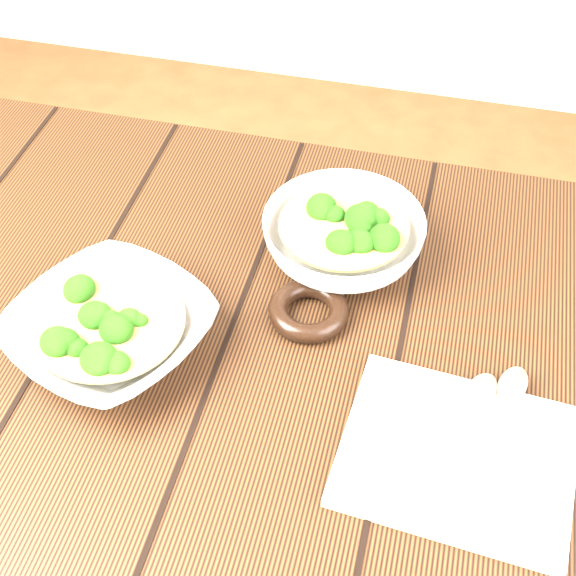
{
  "coord_description": "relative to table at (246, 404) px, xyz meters",
  "views": [
    {
      "loc": [
        0.19,
        -0.56,
        1.48
      ],
      "look_at": [
        0.04,
        0.06,
        0.8
      ],
      "focal_mm": 50.0,
      "sensor_mm": 36.0,
      "label": 1
    }
  ],
  "objects": [
    {
      "name": "spoon_left",
      "position": [
        0.26,
        -0.05,
        0.14
      ],
      "size": [
        0.08,
        0.19,
        0.01
      ],
      "color": "#A59E92",
      "rests_on": "napkin"
    },
    {
      "name": "napkin",
      "position": [
        0.26,
        -0.09,
        0.13
      ],
      "size": [
        0.25,
        0.21,
        0.01
      ],
      "primitive_type": "cube",
      "rotation": [
        0.0,
        0.0,
        -0.08
      ],
      "color": "beige",
      "rests_on": "table"
    },
    {
      "name": "soup_bowl_front",
      "position": [
        -0.15,
        -0.04,
        0.15
      ],
      "size": [
        0.29,
        0.29,
        0.06
      ],
      "color": "silver",
      "rests_on": "table"
    },
    {
      "name": "table",
      "position": [
        0.0,
        0.0,
        0.0
      ],
      "size": [
        1.2,
        0.8,
        0.75
      ],
      "color": "#3B2310",
      "rests_on": "ground"
    },
    {
      "name": "trivet",
      "position": [
        0.07,
        0.06,
        0.13
      ],
      "size": [
        0.11,
        0.11,
        0.02
      ],
      "primitive_type": "torus",
      "rotation": [
        0.0,
        0.0,
        0.14
      ],
      "color": "black",
      "rests_on": "table"
    },
    {
      "name": "soup_bowl_back",
      "position": [
        0.08,
        0.17,
        0.15
      ],
      "size": [
        0.24,
        0.24,
        0.07
      ],
      "color": "silver",
      "rests_on": "table"
    },
    {
      "name": "spoon_right",
      "position": [
        0.3,
        -0.03,
        0.14
      ],
      "size": [
        0.07,
        0.19,
        0.01
      ],
      "color": "#A59E92",
      "rests_on": "napkin"
    }
  ]
}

